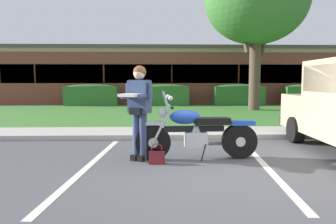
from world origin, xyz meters
TOP-DOWN VIEW (x-y plane):
  - ground_plane at (0.00, 0.00)m, footprint 140.00×140.00m
  - curb_strip at (0.00, 2.67)m, footprint 60.00×0.20m
  - concrete_walk at (0.00, 3.52)m, footprint 60.00×1.50m
  - grass_lawn at (0.00, 8.60)m, footprint 60.00×8.67m
  - stall_stripe_0 at (-2.02, 0.20)m, footprint 0.49×4.39m
  - stall_stripe_1 at (0.98, 0.20)m, footprint 0.49×4.39m
  - motorcycle at (-0.05, 0.65)m, footprint 2.24×0.82m
  - rider_person at (-1.18, 0.58)m, footprint 0.59×0.67m
  - handbag at (-0.87, 0.30)m, footprint 0.28×0.13m
  - shade_tree at (3.70, 9.90)m, footprint 4.71×4.71m
  - hedge_left at (-4.52, 13.00)m, footprint 2.92×0.90m
  - hedge_center_left at (-0.39, 13.00)m, footprint 2.57×0.90m
  - hedge_center_right at (3.74, 13.00)m, footprint 2.80×0.90m
  - hedge_right at (7.87, 13.00)m, footprint 3.04×0.90m
  - brick_building at (-0.01, 18.94)m, footprint 23.60×10.11m

SIDE VIEW (x-z plane):
  - ground_plane at x=0.00m, z-range 0.00..0.00m
  - stall_stripe_0 at x=-2.02m, z-range 0.00..0.01m
  - stall_stripe_1 at x=0.98m, z-range 0.00..0.01m
  - grass_lawn at x=0.00m, z-range 0.00..0.06m
  - concrete_walk at x=0.00m, z-range 0.00..0.08m
  - curb_strip at x=0.00m, z-range 0.00..0.12m
  - handbag at x=-0.87m, z-range -0.04..0.32m
  - motorcycle at x=-0.05m, z-range -0.14..1.12m
  - hedge_center_left at x=-0.39m, z-range 0.03..1.27m
  - hedge_center_right at x=3.74m, z-range 0.03..1.27m
  - hedge_left at x=-4.52m, z-range 0.03..1.27m
  - hedge_right at x=7.87m, z-range 0.03..1.27m
  - rider_person at x=-1.18m, z-range 0.15..1.86m
  - brick_building at x=-0.01m, z-range 0.00..3.54m
  - shade_tree at x=3.70m, z-range 1.51..8.61m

